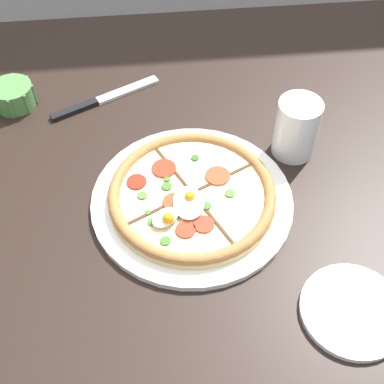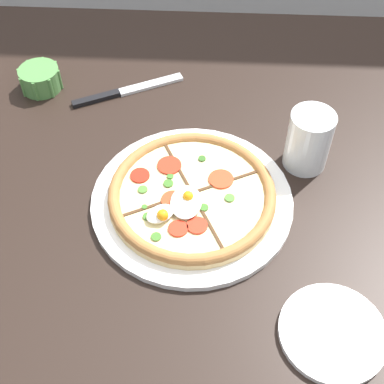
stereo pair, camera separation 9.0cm
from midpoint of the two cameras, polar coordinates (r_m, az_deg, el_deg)
ground_plane at (r=1.61m, az=3.95°, el=-14.83°), size 12.00×12.00×0.00m
dining_table at (r=1.05m, az=5.83°, el=0.18°), size 1.58×0.99×0.73m
pizza at (r=0.91m, az=2.80°, el=-0.68°), size 0.35×0.35×0.05m
ramekin_bowl at (r=1.16m, az=-13.75°, el=11.60°), size 0.09×0.09×0.05m
knife_main at (r=1.13m, az=-4.68°, el=10.60°), size 0.22×0.12×0.01m
water_glass at (r=0.98m, az=14.87°, el=4.93°), size 0.08×0.08×0.11m
side_saucer at (r=0.83m, az=17.91°, el=-14.32°), size 0.16×0.16×0.01m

